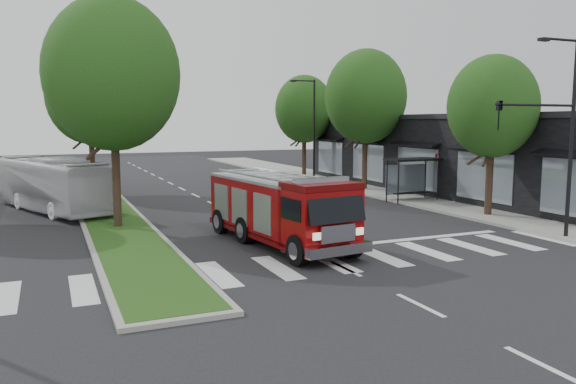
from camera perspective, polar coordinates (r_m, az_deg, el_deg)
name	(u,v)px	position (r m, az deg, el deg)	size (l,w,h in m)	color
ground	(295,244)	(22.03, 0.76, -5.35)	(140.00, 140.00, 0.00)	black
sidewalk_right	(410,196)	(36.78, 12.29, -0.36)	(5.00, 80.00, 0.15)	gray
median	(96,195)	(38.03, -18.92, -0.33)	(3.00, 50.00, 0.15)	gray
storefront_row	(467,156)	(39.34, 17.74, 3.49)	(8.00, 30.00, 5.00)	black
bus_shelter	(411,168)	(34.32, 12.40, 2.41)	(3.20, 1.60, 2.61)	black
tree_right_near	(492,107)	(29.65, 20.06, 8.14)	(4.40, 4.40, 8.05)	black
tree_right_mid	(366,97)	(39.31, 7.90, 9.58)	(5.60, 5.60, 9.72)	black
tree_right_far	(304,109)	(48.13, 1.66, 8.40)	(5.00, 5.00, 8.73)	black
tree_median_near	(112,74)	(25.87, -17.41, 11.36)	(5.80, 5.80, 10.16)	black
tree_median_far	(89,96)	(39.78, -19.52, 9.21)	(5.60, 5.60, 9.72)	black
streetlight_right_near	(556,124)	(24.46, 25.60, 6.22)	(4.08, 0.22, 8.00)	black
streetlight_right_far	(312,126)	(44.01, 2.49, 6.75)	(2.11, 0.20, 8.00)	black
fire_engine	(279,209)	(21.81, -0.91, -1.79)	(3.50, 8.54, 2.88)	#4F0405
city_bus	(52,184)	(32.48, -22.83, 0.73)	(2.44, 10.45, 2.91)	silver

